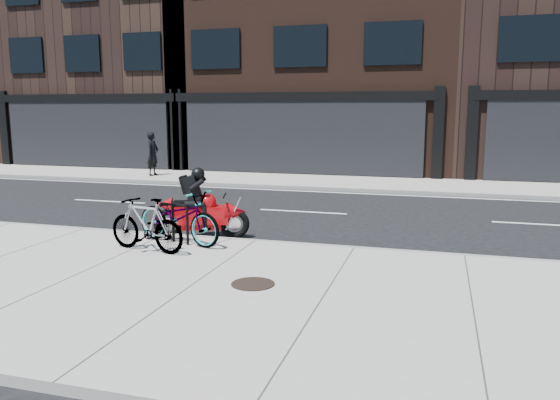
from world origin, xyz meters
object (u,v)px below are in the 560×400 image
(bicycle_front, at_px, (179,217))
(pedestrian, at_px, (153,154))
(bike_rack, at_px, (180,220))
(bicycle_rear, at_px, (146,225))
(motorcycle, at_px, (205,210))
(manhole_cover, at_px, (253,284))

(bicycle_front, height_order, pedestrian, pedestrian)
(bike_rack, bearing_deg, pedestrian, 121.76)
(bicycle_rear, xyz_separation_m, motorcycle, (0.40, 1.76, -0.01))
(bicycle_rear, relative_size, pedestrian, 0.97)
(bike_rack, distance_m, bicycle_front, 0.07)
(motorcycle, xyz_separation_m, manhole_cover, (2.13, -3.06, -0.49))
(bicycle_front, height_order, bicycle_rear, bicycle_front)
(motorcycle, distance_m, manhole_cover, 3.76)
(bicycle_rear, bearing_deg, bicycle_front, 169.19)
(bicycle_front, height_order, manhole_cover, bicycle_front)
(bike_rack, relative_size, bicycle_front, 0.39)
(pedestrian, bearing_deg, bicycle_rear, -150.20)
(pedestrian, bearing_deg, bike_rack, -147.09)
(bicycle_rear, bearing_deg, manhole_cover, 74.19)
(bike_rack, height_order, motorcycle, motorcycle)
(bicycle_front, distance_m, bicycle_rear, 0.78)
(manhole_cover, bearing_deg, motorcycle, 124.87)
(bicycle_rear, bearing_deg, pedestrian, -139.93)
(bicycle_rear, height_order, motorcycle, motorcycle)
(bike_rack, bearing_deg, motorcycle, 85.84)
(bike_rack, xyz_separation_m, manhole_cover, (2.21, -2.03, -0.46))
(bicycle_front, distance_m, manhole_cover, 3.06)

